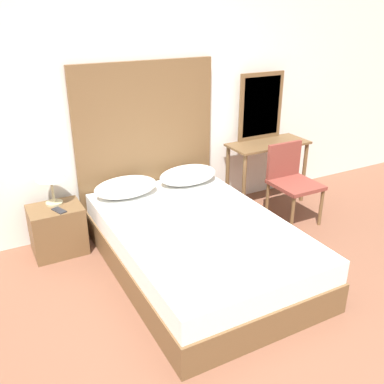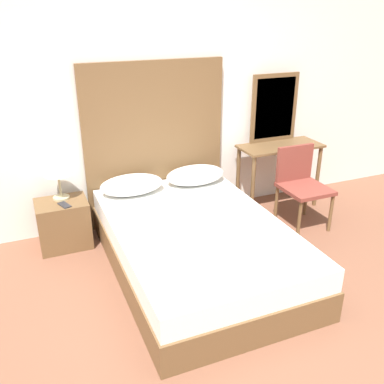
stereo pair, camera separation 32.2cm
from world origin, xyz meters
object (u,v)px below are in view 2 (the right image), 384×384
Objects in this scene: phone_on_bed at (170,237)px; chair at (301,181)px; nightstand at (64,224)px; vanity_desk at (279,158)px; table_lamp at (57,168)px; bed at (197,246)px; phone_on_nightstand at (64,205)px.

chair is (1.65, 0.55, 0.02)m from phone_on_bed.
nightstand is 0.58× the size of chair.
nightstand is 2.44m from vanity_desk.
vanity_desk reaches higher than nightstand.
table_lamp reaches higher than phone_on_bed.
bed is 1.66m from vanity_desk.
vanity_desk is (1.38, 0.85, 0.37)m from bed.
phone_on_nightstand reaches higher than bed.
phone_on_bed is 1.17m from phone_on_nightstand.
bed is 5.19× the size of table_lamp.
vanity_desk is at bearing 30.83° from phone_on_bed.
bed is 13.07× the size of phone_on_bed.
chair is at bearing -13.12° from table_lamp.
table_lamp is at bearing 123.03° from phone_on_bed.
table_lamp is 0.50× the size of chair.
vanity_desk is at bearing 31.62° from bed.
bed is at bearing -163.70° from chair.
phone_on_bed is 1.28m from nightstand.
vanity_desk is at bearing 87.05° from chair.
chair reaches higher than phone_on_bed.
nightstand reaches higher than phone_on_bed.
phone_on_bed is (-0.30, -0.15, 0.23)m from bed.
phone_on_bed is 0.34× the size of nightstand.
nightstand is at bearing 168.72° from chair.
phone_on_bed is 0.20× the size of chair.
phone_on_nightstand is at bearing 142.31° from bed.
chair reaches higher than nightstand.
phone_on_nightstand reaches higher than nightstand.
bed is at bearing 26.97° from phone_on_bed.
vanity_desk is 0.47m from chair.
phone_on_bed is 1.00× the size of phone_on_nightstand.
vanity_desk is at bearing -2.37° from table_lamp.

